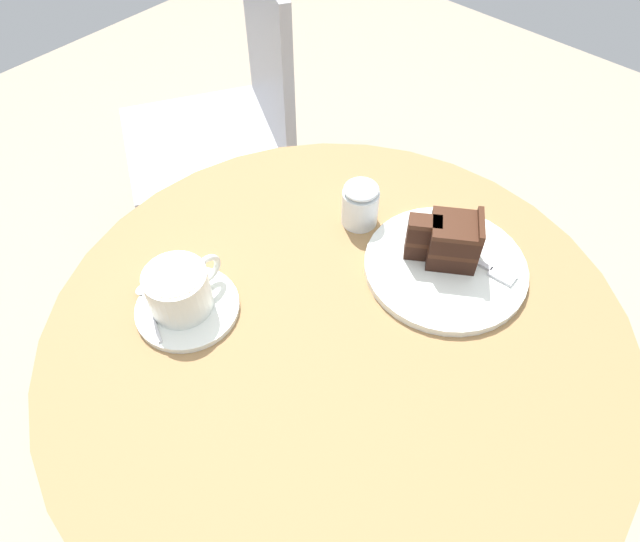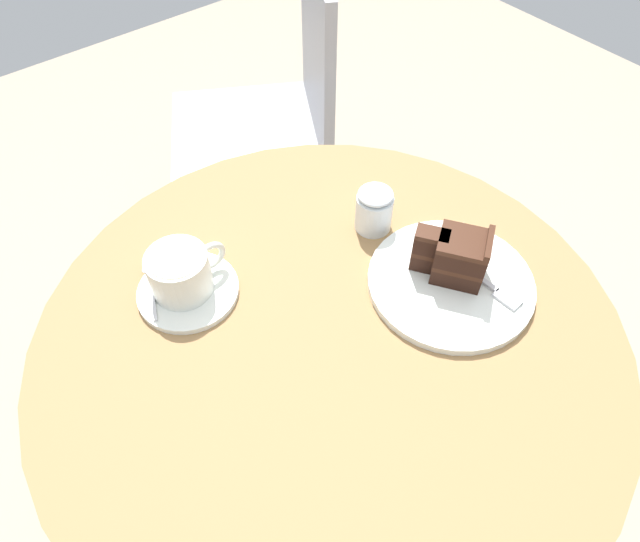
% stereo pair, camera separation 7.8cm
% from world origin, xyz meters
% --- Properties ---
extents(ground_plane, '(4.40, 4.40, 0.01)m').
position_xyz_m(ground_plane, '(0.00, 0.00, -0.01)').
color(ground_plane, gray).
rests_on(ground_plane, ground).
extents(cafe_table, '(0.80, 0.80, 0.69)m').
position_xyz_m(cafe_table, '(0.00, 0.00, 0.58)').
color(cafe_table, olive).
rests_on(cafe_table, ground).
extents(saucer, '(0.14, 0.14, 0.01)m').
position_xyz_m(saucer, '(-0.11, 0.17, 0.69)').
color(saucer, silver).
rests_on(saucer, cafe_table).
extents(coffee_cup, '(0.12, 0.08, 0.07)m').
position_xyz_m(coffee_cup, '(-0.12, 0.18, 0.73)').
color(coffee_cup, silver).
rests_on(coffee_cup, saucer).
extents(teaspoon, '(0.05, 0.10, 0.00)m').
position_xyz_m(teaspoon, '(-0.15, 0.21, 0.70)').
color(teaspoon, silver).
rests_on(teaspoon, saucer).
extents(cake_plate, '(0.24, 0.24, 0.01)m').
position_xyz_m(cake_plate, '(0.18, -0.05, 0.70)').
color(cake_plate, silver).
rests_on(cake_plate, cafe_table).
extents(cake_slice, '(0.09, 0.11, 0.08)m').
position_xyz_m(cake_slice, '(0.19, -0.04, 0.74)').
color(cake_slice, black).
rests_on(cake_slice, cake_plate).
extents(fork, '(0.02, 0.15, 0.00)m').
position_xyz_m(fork, '(0.22, -0.08, 0.70)').
color(fork, silver).
rests_on(fork, cake_plate).
extents(napkin, '(0.16, 0.17, 0.00)m').
position_xyz_m(napkin, '(0.19, -0.07, 0.69)').
color(napkin, beige).
rests_on(napkin, cafe_table).
extents(cafe_chair, '(0.52, 0.52, 0.84)m').
position_xyz_m(cafe_chair, '(0.39, 0.67, 0.51)').
color(cafe_chair, '#9E9EA3').
rests_on(cafe_chair, ground).
extents(sugar_pot, '(0.06, 0.06, 0.07)m').
position_xyz_m(sugar_pot, '(0.18, 0.11, 0.73)').
color(sugar_pot, silver).
rests_on(sugar_pot, cafe_table).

